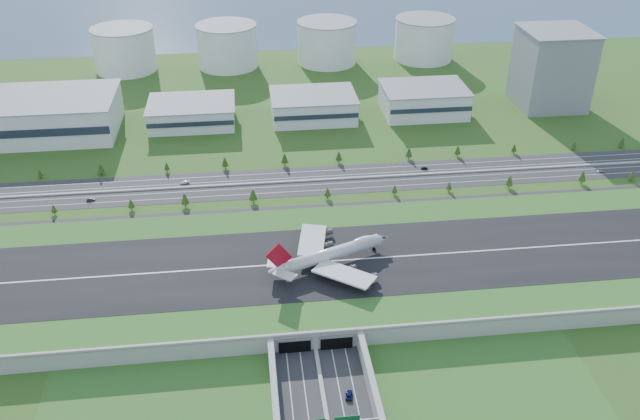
{
  "coord_description": "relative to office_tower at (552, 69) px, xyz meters",
  "views": [
    {
      "loc": [
        -22.4,
        -256.84,
        189.81
      ],
      "look_at": [
        11.75,
        35.0,
        15.38
      ],
      "focal_mm": 38.0,
      "sensor_mm": 36.0,
      "label": 1
    }
  ],
  "objects": [
    {
      "name": "office_tower",
      "position": [
        0.0,
        0.0,
        0.0
      ],
      "size": [
        46.0,
        46.0,
        55.0
      ],
      "primitive_type": "cube",
      "color": "gray",
      "rests_on": "ground"
    },
    {
      "name": "car_2",
      "position": [
        -190.43,
        -271.88,
        -26.62
      ],
      "size": [
        3.42,
        5.85,
        1.53
      ],
      "primitive_type": "imported",
      "rotation": [
        0.0,
        0.0,
        2.97
      ],
      "color": "#0C1140",
      "rests_on": "ground"
    },
    {
      "name": "car_5",
      "position": [
        -116.21,
        -93.31,
        -26.7
      ],
      "size": [
        4.39,
        2.66,
        1.37
      ],
      "primitive_type": "imported",
      "rotation": [
        0.0,
        0.0,
        -1.89
      ],
      "color": "black",
      "rests_on": "ground"
    },
    {
      "name": "car_7",
      "position": [
        -260.77,
        -94.62,
        -26.55
      ],
      "size": [
        5.93,
        2.98,
        1.65
      ],
      "primitive_type": "imported",
      "rotation": [
        0.0,
        0.0,
        -1.45
      ],
      "color": "white",
      "rests_on": "ground"
    },
    {
      "name": "north_expressway",
      "position": [
        -200.0,
        -100.0,
        -27.44
      ],
      "size": [
        560.0,
        36.0,
        0.12
      ],
      "primitive_type": "cube",
      "color": "#28282B",
      "rests_on": "ground"
    },
    {
      "name": "ground",
      "position": [
        -200.0,
        -195.0,
        -27.5
      ],
      "size": [
        1200.0,
        1200.0,
        0.0
      ],
      "primitive_type": "plane",
      "color": "#214616",
      "rests_on": "ground"
    },
    {
      "name": "car_4",
      "position": [
        -312.14,
        -109.19,
        -26.55
      ],
      "size": [
        5.15,
        2.77,
        1.66
      ],
      "primitive_type": "imported",
      "rotation": [
        0.0,
        0.0,
        1.74
      ],
      "color": "#4F4E53",
      "rests_on": "ground"
    },
    {
      "name": "boeing_747",
      "position": [
        -187.91,
        -197.05,
        -13.9
      ],
      "size": [
        60.4,
        56.0,
        19.67
      ],
      "rotation": [
        0.0,
        0.0,
        0.37
      ],
      "color": "silver",
      "rests_on": "airfield_deck"
    },
    {
      "name": "hangar_west",
      "position": [
        -370.0,
        -10.0,
        -15.0
      ],
      "size": [
        120.0,
        60.0,
        25.0
      ],
      "primitive_type": "cube",
      "color": "silver",
      "rests_on": "ground"
    },
    {
      "name": "car_6",
      "position": [
        -10.23,
        -109.63,
        -26.71
      ],
      "size": [
        5.23,
        3.28,
        1.35
      ],
      "primitive_type": "imported",
      "rotation": [
        0.0,
        0.0,
        1.34
      ],
      "color": "#9C9CA0",
      "rests_on": "ground"
    },
    {
      "name": "airfield_deck",
      "position": [
        -200.0,
        -195.09,
        -23.38
      ],
      "size": [
        520.0,
        100.0,
        9.2
      ],
      "color": "gray",
      "rests_on": "ground"
    },
    {
      "name": "hangar_mid_c",
      "position": [
        -95.0,
        -5.0,
        -18.0
      ],
      "size": [
        58.0,
        42.0,
        19.0
      ],
      "primitive_type": "cube",
      "color": "silver",
      "rests_on": "ground"
    },
    {
      "name": "bay_water",
      "position": [
        -200.0,
        285.0,
        -27.47
      ],
      "size": [
        1200.0,
        260.0,
        0.06
      ],
      "primitive_type": "cube",
      "color": "#3B5571",
      "rests_on": "ground"
    },
    {
      "name": "tree_row",
      "position": [
        -194.77,
        -101.98,
        -22.94
      ],
      "size": [
        503.2,
        48.51,
        8.3
      ],
      "color": "#3D2819",
      "rests_on": "ground"
    },
    {
      "name": "hangar_mid_b",
      "position": [
        -175.0,
        -5.0,
        -19.0
      ],
      "size": [
        58.0,
        42.0,
        17.0
      ],
      "primitive_type": "cube",
      "color": "silver",
      "rests_on": "ground"
    },
    {
      "name": "fuel_tank_b",
      "position": [
        -235.0,
        115.0,
        -10.0
      ],
      "size": [
        50.0,
        50.0,
        35.0
      ],
      "primitive_type": "cylinder",
      "color": "white",
      "rests_on": "ground"
    },
    {
      "name": "fuel_tank_c",
      "position": [
        -150.0,
        115.0,
        -10.0
      ],
      "size": [
        50.0,
        50.0,
        35.0
      ],
      "primitive_type": "cylinder",
      "color": "white",
      "rests_on": "ground"
    },
    {
      "name": "fuel_tank_a",
      "position": [
        -320.0,
        115.0,
        -10.0
      ],
      "size": [
        50.0,
        50.0,
        35.0
      ],
      "primitive_type": "cylinder",
      "color": "white",
      "rests_on": "ground"
    },
    {
      "name": "hangar_mid_a",
      "position": [
        -260.0,
        -5.0,
        -20.0
      ],
      "size": [
        58.0,
        42.0,
        15.0
      ],
      "primitive_type": "cube",
      "color": "silver",
      "rests_on": "ground"
    },
    {
      "name": "fuel_tank_d",
      "position": [
        -65.0,
        115.0,
        -10.0
      ],
      "size": [
        50.0,
        50.0,
        35.0
      ],
      "primitive_type": "cylinder",
      "color": "white",
      "rests_on": "ground"
    }
  ]
}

